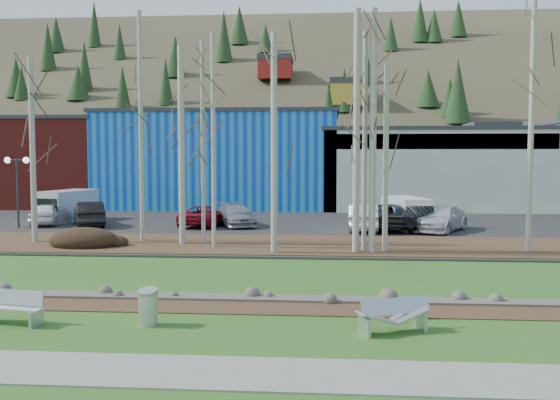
# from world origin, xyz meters

# --- Properties ---
(ground) EXTENTS (200.00, 200.00, 0.00)m
(ground) POSITION_xyz_m (0.00, 0.00, 0.00)
(ground) COLOR #2A591A
(ground) RESTS_ON ground
(footpath) EXTENTS (80.00, 2.00, 0.04)m
(footpath) POSITION_xyz_m (0.00, -3.50, 0.02)
(footpath) COLOR slate
(footpath) RESTS_ON ground
(dirt_strip) EXTENTS (80.00, 1.80, 0.03)m
(dirt_strip) POSITION_xyz_m (0.00, 2.10, 0.01)
(dirt_strip) COLOR #382616
(dirt_strip) RESTS_ON ground
(near_bank_rocks) EXTENTS (80.00, 0.80, 0.50)m
(near_bank_rocks) POSITION_xyz_m (0.00, 3.10, 0.00)
(near_bank_rocks) COLOR #47423D
(near_bank_rocks) RESTS_ON ground
(river) EXTENTS (80.00, 8.00, 0.90)m
(river) POSITION_xyz_m (0.00, 7.20, 0.00)
(river) COLOR #122333
(river) RESTS_ON ground
(far_bank_rocks) EXTENTS (80.00, 0.80, 0.46)m
(far_bank_rocks) POSITION_xyz_m (0.00, 11.30, 0.00)
(far_bank_rocks) COLOR #47423D
(far_bank_rocks) RESTS_ON ground
(far_bank) EXTENTS (80.00, 7.00, 0.15)m
(far_bank) POSITION_xyz_m (0.00, 14.50, 0.07)
(far_bank) COLOR #382616
(far_bank) RESTS_ON ground
(parking_lot) EXTENTS (80.00, 14.00, 0.14)m
(parking_lot) POSITION_xyz_m (0.00, 25.00, 0.07)
(parking_lot) COLOR black
(parking_lot) RESTS_ON ground
(building_brick) EXTENTS (16.32, 12.24, 7.80)m
(building_brick) POSITION_xyz_m (-24.00, 39.00, 3.91)
(building_brick) COLOR maroon
(building_brick) RESTS_ON ground
(building_blue) EXTENTS (20.40, 12.24, 8.30)m
(building_blue) POSITION_xyz_m (-6.00, 39.00, 4.16)
(building_blue) COLOR blue
(building_blue) RESTS_ON ground
(building_white) EXTENTS (18.36, 12.24, 6.80)m
(building_white) POSITION_xyz_m (12.00, 38.98, 3.41)
(building_white) COLOR beige
(building_white) RESTS_ON ground
(hillside) EXTENTS (160.00, 72.00, 35.00)m
(hillside) POSITION_xyz_m (0.00, 84.00, 17.50)
(hillside) COLOR #2F291D
(hillside) RESTS_ON ground
(bench_intact) EXTENTS (1.84, 0.87, 0.89)m
(bench_intact) POSITION_xyz_m (-4.93, -0.16, 0.44)
(bench_intact) COLOR #B8BABE
(bench_intact) RESTS_ON ground
(bench_damaged) EXTENTS (1.97, 1.29, 0.84)m
(bench_damaged) POSITION_xyz_m (5.07, -0.15, 0.42)
(bench_damaged) COLOR #B8BABE
(bench_damaged) RESTS_ON ground
(litter_bin) EXTENTS (0.60, 0.60, 0.89)m
(litter_bin) POSITION_xyz_m (-1.31, -0.04, 0.45)
(litter_bin) COLOR #B8BABE
(litter_bin) RESTS_ON ground
(seagull) EXTENTS (0.39, 0.18, 0.28)m
(seagull) POSITION_xyz_m (5.95, 1.18, 0.16)
(seagull) COLOR gold
(seagull) RESTS_ON ground
(dirt_mound) EXTENTS (3.35, 2.36, 0.66)m
(dirt_mound) POSITION_xyz_m (-8.32, 13.05, 0.48)
(dirt_mound) COLOR black
(dirt_mound) RESTS_ON far_bank
(birch_0) EXTENTS (0.28, 0.28, 9.24)m
(birch_0) POSITION_xyz_m (-11.44, 14.41, 4.77)
(birch_0) COLOR beige
(birch_0) RESTS_ON far_bank
(birch_1) EXTENTS (0.22, 0.22, 11.59)m
(birch_1) POSITION_xyz_m (-6.10, 15.17, 5.94)
(birch_1) COLOR beige
(birch_1) RESTS_ON far_bank
(birch_2) EXTENTS (0.32, 0.32, 9.70)m
(birch_2) POSITION_xyz_m (-3.81, 14.30, 5.00)
(birch_2) COLOR beige
(birch_2) RESTS_ON far_bank
(birch_3) EXTENTS (0.20, 0.20, 10.11)m
(birch_3) POSITION_xyz_m (-2.04, 13.30, 5.20)
(birch_3) COLOR beige
(birch_3) RESTS_ON far_bank
(birch_4) EXTENTS (0.28, 0.28, 9.74)m
(birch_4) POSITION_xyz_m (0.97, 11.78, 5.02)
(birch_4) COLOR beige
(birch_4) RESTS_ON far_bank
(birch_5) EXTENTS (0.20, 0.20, 9.97)m
(birch_5) POSITION_xyz_m (-2.80, 14.56, 5.14)
(birch_5) COLOR beige
(birch_5) RESTS_ON far_bank
(birch_6) EXTENTS (0.23, 0.23, 9.90)m
(birch_6) POSITION_xyz_m (5.03, 12.82, 5.10)
(birch_6) COLOR beige
(birch_6) RESTS_ON far_bank
(birch_7) EXTENTS (0.31, 0.31, 10.81)m
(birch_7) POSITION_xyz_m (4.63, 12.27, 5.56)
(birch_7) COLOR beige
(birch_7) RESTS_ON far_bank
(birch_8) EXTENTS (0.25, 0.25, 8.41)m
(birch_8) POSITION_xyz_m (5.96, 12.53, 4.36)
(birch_8) COLOR beige
(birch_8) RESTS_ON far_bank
(birch_9) EXTENTS (0.24, 0.24, 12.35)m
(birch_9) POSITION_xyz_m (12.41, 12.92, 6.32)
(birch_9) COLOR beige
(birch_9) RESTS_ON far_bank
(birch_10) EXTENTS (0.31, 0.31, 10.81)m
(birch_10) POSITION_xyz_m (5.36, 12.27, 5.56)
(birch_10) COLOR beige
(birch_10) RESTS_ON far_bank
(street_lamp) EXTENTS (1.62, 0.53, 4.27)m
(street_lamp) POSITION_xyz_m (-15.34, 20.32, 3.50)
(street_lamp) COLOR #262628
(street_lamp) RESTS_ON parking_lot
(car_0) EXTENTS (2.50, 4.33, 1.39)m
(car_0) POSITION_xyz_m (-14.34, 22.04, 0.83)
(car_0) COLOR white
(car_0) RESTS_ON parking_lot
(car_1) EXTENTS (3.45, 4.86, 1.52)m
(car_1) POSITION_xyz_m (-11.46, 21.65, 0.90)
(car_1) COLOR black
(car_1) RESTS_ON parking_lot
(car_2) EXTENTS (2.91, 4.90, 1.28)m
(car_2) POSITION_xyz_m (-4.22, 22.06, 0.78)
(car_2) COLOR maroon
(car_2) RESTS_ON parking_lot
(car_3) EXTENTS (3.57, 5.05, 1.36)m
(car_3) POSITION_xyz_m (-2.38, 22.31, 0.82)
(car_3) COLOR gray
(car_3) RESTS_ON parking_lot
(car_4) EXTENTS (1.79, 4.66, 1.52)m
(car_4) POSITION_xyz_m (5.42, 20.50, 0.90)
(car_4) COLOR silver
(car_4) RESTS_ON parking_lot
(car_5) EXTENTS (2.72, 5.55, 1.52)m
(car_5) POSITION_xyz_m (6.93, 21.10, 0.90)
(car_5) COLOR #232325
(car_5) RESTS_ON parking_lot
(car_6) EXTENTS (4.14, 5.31, 1.44)m
(car_6) POSITION_xyz_m (9.86, 20.50, 0.86)
(car_6) COLOR silver
(car_6) RESTS_ON parking_lot
(van_white) EXTENTS (2.73, 4.54, 1.86)m
(van_white) POSITION_xyz_m (8.12, 21.72, 1.07)
(van_white) COLOR white
(van_white) RESTS_ON parking_lot
(van_grey) EXTENTS (2.83, 4.95, 2.04)m
(van_grey) POSITION_xyz_m (-14.10, 24.24, 1.16)
(van_grey) COLOR silver
(van_grey) RESTS_ON parking_lot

